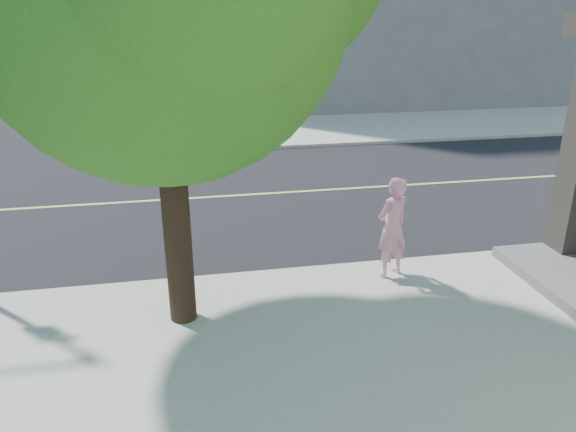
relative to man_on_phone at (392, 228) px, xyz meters
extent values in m
plane|color=black|center=(-6.21, 0.58, -1.01)|extent=(140.00, 140.00, 0.00)
cube|color=black|center=(-6.21, 5.08, -1.00)|extent=(140.00, 9.00, 0.01)
cube|color=#ABAC9A|center=(7.29, 22.08, -0.95)|extent=(29.00, 25.00, 0.12)
imported|color=pink|center=(0.00, 0.00, 0.00)|extent=(0.77, 0.66, 1.77)
cylinder|color=black|center=(-3.55, -0.75, 1.08)|extent=(0.39, 0.39, 3.93)
camera|label=1|loc=(-3.37, -8.19, 3.55)|focal=34.55mm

